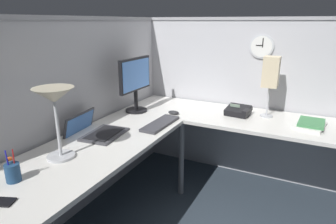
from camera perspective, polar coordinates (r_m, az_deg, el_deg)
name	(u,v)px	position (r m, az deg, el deg)	size (l,w,h in m)	color
ground_plane	(190,207)	(2.67, 4.34, -18.01)	(6.80, 6.80, 0.00)	#2D3842
cubicle_wall_back	(75,118)	(2.47, -17.70, -1.15)	(2.57, 0.12, 1.58)	#B2B2B7
cubicle_wall_right	(249,99)	(3.04, 15.62, 2.46)	(0.12, 2.37, 1.58)	#B2B2B7
desk	(190,147)	(2.22, 4.42, -6.92)	(2.35, 2.15, 0.73)	silver
monitor	(135,81)	(2.68, -6.40, 6.13)	(0.46, 0.20, 0.50)	black
laptop	(94,131)	(2.26, -14.38, -3.55)	(0.38, 0.41, 0.22)	#38383D
keyboard	(160,124)	(2.38, -1.51, -2.30)	(0.43, 0.14, 0.02)	#38383D
computer_mouse	(174,113)	(2.64, 1.10, -0.11)	(0.06, 0.10, 0.03)	#232326
desk_lamp_dome	(54,101)	(1.83, -21.36, 1.99)	(0.24, 0.24, 0.44)	#B7BABF
pen_cup	(13,172)	(1.76, -28.14, -10.36)	(0.08, 0.08, 0.18)	navy
office_phone	(239,111)	(2.69, 13.69, 0.17)	(0.21, 0.22, 0.11)	black
book_stack	(310,124)	(2.60, 26.12, -2.19)	(0.32, 0.26, 0.04)	silver
desk_lamp_paper	(271,74)	(2.65, 19.50, 7.09)	(0.13, 0.13, 0.53)	#B7BABF
wall_clock	(262,46)	(2.88, 17.89, 12.13)	(0.04, 0.22, 0.22)	#B7BABF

